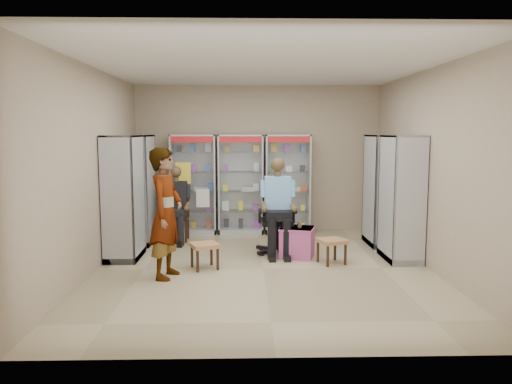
{
  "coord_description": "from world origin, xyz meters",
  "views": [
    {
      "loc": [
        -0.3,
        -7.33,
        2.05
      ],
      "look_at": [
        -0.09,
        0.7,
        1.08
      ],
      "focal_mm": 35.0,
      "sensor_mm": 36.0,
      "label": 1
    }
  ],
  "objects_px": {
    "cabinet_right_far": "(382,190)",
    "woven_stool_b": "(205,256)",
    "office_chair": "(277,218)",
    "cabinet_left_far": "(138,190)",
    "wooden_chair": "(177,216)",
    "cabinet_back_right": "(287,184)",
    "woven_stool_a": "(331,251)",
    "cabinet_back_mid": "(241,184)",
    "cabinet_left_near": "(124,198)",
    "cabinet_back_left": "(194,184)",
    "cabinet_right_near": "(401,198)",
    "standing_man": "(166,213)",
    "seated_shopkeeper": "(277,209)",
    "pink_trunk": "(297,242)"
  },
  "relations": [
    {
      "from": "cabinet_right_near",
      "to": "cabinet_back_right",
      "type": "bearing_deg",
      "value": 36.16
    },
    {
      "from": "cabinet_left_far",
      "to": "woven_stool_a",
      "type": "bearing_deg",
      "value": 65.24
    },
    {
      "from": "woven_stool_b",
      "to": "cabinet_back_mid",
      "type": "bearing_deg",
      "value": 78.82
    },
    {
      "from": "cabinet_right_near",
      "to": "wooden_chair",
      "type": "height_order",
      "value": "cabinet_right_near"
    },
    {
      "from": "seated_shopkeeper",
      "to": "standing_man",
      "type": "distance_m",
      "value": 2.15
    },
    {
      "from": "cabinet_back_mid",
      "to": "cabinet_right_near",
      "type": "distance_m",
      "value": 3.41
    },
    {
      "from": "wooden_chair",
      "to": "standing_man",
      "type": "bearing_deg",
      "value": -86.0
    },
    {
      "from": "cabinet_right_near",
      "to": "woven_stool_a",
      "type": "relative_size",
      "value": 5.14
    },
    {
      "from": "office_chair",
      "to": "standing_man",
      "type": "bearing_deg",
      "value": -140.23
    },
    {
      "from": "cabinet_right_near",
      "to": "standing_man",
      "type": "bearing_deg",
      "value": 104.03
    },
    {
      "from": "cabinet_right_far",
      "to": "office_chair",
      "type": "relative_size",
      "value": 1.67
    },
    {
      "from": "cabinet_left_far",
      "to": "office_chair",
      "type": "height_order",
      "value": "cabinet_left_far"
    },
    {
      "from": "cabinet_right_far",
      "to": "cabinet_right_near",
      "type": "xyz_separation_m",
      "value": [
        0.0,
        -1.1,
        0.0
      ]
    },
    {
      "from": "cabinet_back_right",
      "to": "cabinet_left_far",
      "type": "xyz_separation_m",
      "value": [
        -2.83,
        -0.93,
        0.0
      ]
    },
    {
      "from": "cabinet_right_far",
      "to": "wooden_chair",
      "type": "bearing_deg",
      "value": 83.96
    },
    {
      "from": "cabinet_back_mid",
      "to": "office_chair",
      "type": "height_order",
      "value": "cabinet_back_mid"
    },
    {
      "from": "cabinet_left_far",
      "to": "standing_man",
      "type": "relative_size",
      "value": 1.09
    },
    {
      "from": "cabinet_back_right",
      "to": "cabinet_left_far",
      "type": "distance_m",
      "value": 2.98
    },
    {
      "from": "wooden_chair",
      "to": "pink_trunk",
      "type": "xyz_separation_m",
      "value": [
        2.14,
        -1.31,
        -0.22
      ]
    },
    {
      "from": "wooden_chair",
      "to": "cabinet_back_right",
      "type": "bearing_deg",
      "value": 18.75
    },
    {
      "from": "cabinet_back_left",
      "to": "cabinet_left_far",
      "type": "height_order",
      "value": "same"
    },
    {
      "from": "office_chair",
      "to": "cabinet_back_mid",
      "type": "bearing_deg",
      "value": 109.45
    },
    {
      "from": "cabinet_right_far",
      "to": "office_chair",
      "type": "height_order",
      "value": "cabinet_right_far"
    },
    {
      "from": "cabinet_back_left",
      "to": "cabinet_right_near",
      "type": "xyz_separation_m",
      "value": [
        3.53,
        -2.23,
        0.0
      ]
    },
    {
      "from": "cabinet_back_left",
      "to": "cabinet_left_near",
      "type": "height_order",
      "value": "same"
    },
    {
      "from": "cabinet_back_right",
      "to": "woven_stool_a",
      "type": "distance_m",
      "value": 2.63
    },
    {
      "from": "standing_man",
      "to": "seated_shopkeeper",
      "type": "bearing_deg",
      "value": -38.18
    },
    {
      "from": "cabinet_left_far",
      "to": "woven_stool_b",
      "type": "xyz_separation_m",
      "value": [
        1.35,
        -1.77,
        -0.81
      ]
    },
    {
      "from": "cabinet_back_right",
      "to": "seated_shopkeeper",
      "type": "distance_m",
      "value": 1.82
    },
    {
      "from": "cabinet_left_far",
      "to": "office_chair",
      "type": "bearing_deg",
      "value": 72.36
    },
    {
      "from": "cabinet_left_near",
      "to": "pink_trunk",
      "type": "relative_size",
      "value": 3.87
    },
    {
      "from": "cabinet_back_mid",
      "to": "woven_stool_a",
      "type": "bearing_deg",
      "value": -59.78
    },
    {
      "from": "cabinet_right_near",
      "to": "wooden_chair",
      "type": "bearing_deg",
      "value": 68.36
    },
    {
      "from": "cabinet_back_mid",
      "to": "standing_man",
      "type": "distance_m",
      "value": 3.3
    },
    {
      "from": "standing_man",
      "to": "wooden_chair",
      "type": "bearing_deg",
      "value": 16.57
    },
    {
      "from": "office_chair",
      "to": "woven_stool_b",
      "type": "relative_size",
      "value": 3.09
    },
    {
      "from": "cabinet_right_near",
      "to": "office_chair",
      "type": "relative_size",
      "value": 1.67
    },
    {
      "from": "cabinet_back_right",
      "to": "woven_stool_a",
      "type": "relative_size",
      "value": 5.14
    },
    {
      "from": "cabinet_back_right",
      "to": "cabinet_left_near",
      "type": "bearing_deg",
      "value": -144.35
    },
    {
      "from": "cabinet_back_left",
      "to": "cabinet_left_near",
      "type": "xyz_separation_m",
      "value": [
        -0.93,
        -2.03,
        0.0
      ]
    },
    {
      "from": "cabinet_right_far",
      "to": "woven_stool_b",
      "type": "distance_m",
      "value": 3.58
    },
    {
      "from": "cabinet_left_near",
      "to": "cabinet_back_left",
      "type": "bearing_deg",
      "value": 155.39
    },
    {
      "from": "cabinet_back_mid",
      "to": "cabinet_left_near",
      "type": "distance_m",
      "value": 2.77
    },
    {
      "from": "office_chair",
      "to": "seated_shopkeeper",
      "type": "xyz_separation_m",
      "value": [
        0.0,
        -0.05,
        0.16
      ]
    },
    {
      "from": "cabinet_right_far",
      "to": "wooden_chair",
      "type": "height_order",
      "value": "cabinet_right_far"
    },
    {
      "from": "seated_shopkeeper",
      "to": "woven_stool_b",
      "type": "bearing_deg",
      "value": -142.06
    },
    {
      "from": "office_chair",
      "to": "pink_trunk",
      "type": "distance_m",
      "value": 0.56
    },
    {
      "from": "cabinet_back_right",
      "to": "woven_stool_a",
      "type": "xyz_separation_m",
      "value": [
        0.48,
        -2.46,
        -0.81
      ]
    },
    {
      "from": "cabinet_right_far",
      "to": "seated_shopkeeper",
      "type": "height_order",
      "value": "cabinet_right_far"
    },
    {
      "from": "cabinet_back_right",
      "to": "woven_stool_a",
      "type": "bearing_deg",
      "value": -78.92
    }
  ]
}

